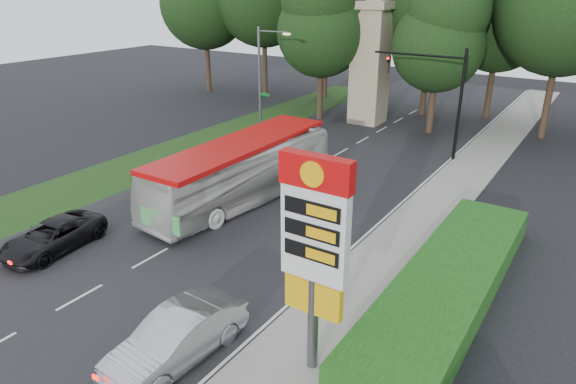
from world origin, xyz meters
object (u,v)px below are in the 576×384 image
Objects in this scene: streetlight_signs at (262,77)px; monument at (370,60)px; transit_bus at (242,172)px; gas_station_pylon at (315,239)px; sedan_silver at (177,338)px; traffic_signal_mast at (441,88)px; suv_charcoal at (53,236)px.

monument is (4.99, 7.99, 0.67)m from streetlight_signs.
streetlight_signs is 0.67× the size of transit_bus.
gas_station_pylon is 5.54m from sedan_silver.
monument is at bearing 58.03° from streetlight_signs.
gas_station_pylon is 0.95× the size of traffic_signal_mast.
streetlight_signs is at bearing -171.08° from traffic_signal_mast.
transit_bus is (-6.13, -12.97, -3.00)m from traffic_signal_mast.
traffic_signal_mast is 1.47× the size of sedan_silver.
suv_charcoal is (-9.64, 2.25, -0.16)m from sedan_silver.
transit_bus reaches higher than sedan_silver.
gas_station_pylon is at bearing -36.92° from transit_bus.
traffic_signal_mast is 12.83m from streetlight_signs.
monument is 2.14× the size of suv_charcoal.
streetlight_signs is 25.52m from sedan_silver.
sedan_silver is (-3.70, -1.94, -3.64)m from gas_station_pylon.
streetlight_signs is (-16.19, 20.01, -0.01)m from gas_station_pylon.
gas_station_pylon reaches higher than transit_bus.
transit_bus is at bearing 61.15° from suv_charcoal.
gas_station_pylon is 25.74m from streetlight_signs.
traffic_signal_mast reaches higher than gas_station_pylon.
transit_bus is 12.52m from sedan_silver.
monument is at bearing 111.80° from gas_station_pylon.
sedan_silver is at bearing -19.08° from suv_charcoal.
monument is (-7.68, 6.00, 0.43)m from traffic_signal_mast.
suv_charcoal is (-2.14, -27.70, -4.45)m from monument.
sedan_silver is 1.05× the size of suv_charcoal.
traffic_signal_mast is at bearing 92.51° from sedan_silver.
monument reaches higher than sedan_silver.
traffic_signal_mast reaches higher than suv_charcoal.
streetlight_signs is (-12.67, -1.99, -0.23)m from traffic_signal_mast.
sedan_silver is at bearing -152.30° from gas_station_pylon.
gas_station_pylon is 0.86× the size of streetlight_signs.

